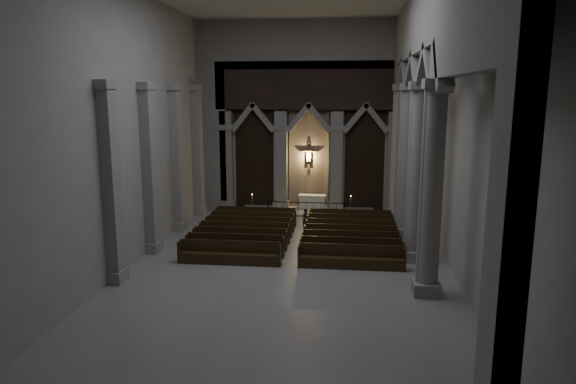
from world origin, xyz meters
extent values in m
plane|color=gray|center=(0.00, 0.00, 0.00)|extent=(24.00, 24.00, 0.00)
cube|color=gray|center=(0.00, 12.00, 6.00)|extent=(14.00, 0.10, 12.00)
cube|color=gray|center=(0.00, -12.00, 6.00)|extent=(14.00, 0.10, 12.00)
cube|color=gray|center=(-7.00, 0.00, 6.00)|extent=(0.10, 24.00, 12.00)
cube|color=gray|center=(7.00, 0.00, 6.00)|extent=(0.10, 24.00, 12.00)
cube|color=gray|center=(-5.40, 11.50, 3.20)|extent=(0.80, 0.50, 6.40)
cube|color=gray|center=(-5.40, 11.50, 0.25)|extent=(1.05, 0.70, 0.50)
cube|color=gray|center=(-5.40, 11.50, 5.35)|extent=(1.00, 0.65, 0.35)
cube|color=gray|center=(-1.80, 11.50, 3.20)|extent=(0.80, 0.50, 6.40)
cube|color=gray|center=(-1.80, 11.50, 0.25)|extent=(1.05, 0.70, 0.50)
cube|color=gray|center=(-1.80, 11.50, 5.35)|extent=(1.00, 0.65, 0.35)
cube|color=gray|center=(1.80, 11.50, 3.20)|extent=(0.80, 0.50, 6.40)
cube|color=gray|center=(1.80, 11.50, 0.25)|extent=(1.05, 0.70, 0.50)
cube|color=gray|center=(1.80, 11.50, 5.35)|extent=(1.00, 0.65, 0.35)
cube|color=gray|center=(5.40, 11.50, 3.20)|extent=(0.80, 0.50, 6.40)
cube|color=gray|center=(5.40, 11.50, 0.25)|extent=(1.05, 0.70, 0.50)
cube|color=gray|center=(5.40, 11.50, 5.35)|extent=(1.00, 0.65, 0.35)
cube|color=black|center=(-3.60, 11.85, 3.50)|extent=(2.60, 0.15, 7.00)
cube|color=#8C725A|center=(0.00, 11.85, 3.50)|extent=(2.60, 0.15, 7.00)
cube|color=black|center=(3.60, 11.85, 3.50)|extent=(2.60, 0.15, 7.00)
cube|color=black|center=(0.00, 11.50, 8.00)|extent=(12.00, 0.50, 3.00)
cube|color=gray|center=(-6.20, 11.50, 4.50)|extent=(1.60, 0.50, 9.00)
cube|color=gray|center=(6.20, 11.50, 4.50)|extent=(1.60, 0.50, 9.00)
cube|color=gray|center=(0.00, 11.50, 10.50)|extent=(14.00, 0.50, 3.00)
plane|color=#EBC369|center=(0.00, 11.82, 3.50)|extent=(1.50, 0.00, 1.50)
cube|color=brown|center=(0.00, 11.73, 3.50)|extent=(0.13, 0.08, 1.80)
cube|color=brown|center=(0.00, 11.73, 3.85)|extent=(1.10, 0.08, 0.13)
cube|color=tan|center=(0.00, 11.67, 3.45)|extent=(0.26, 0.10, 0.60)
sphere|color=tan|center=(0.00, 11.67, 3.85)|extent=(0.17, 0.17, 0.17)
cylinder|color=tan|center=(-0.26, 11.67, 3.82)|extent=(0.45, 0.08, 0.08)
cylinder|color=tan|center=(0.26, 11.67, 3.82)|extent=(0.45, 0.08, 0.08)
cube|color=gray|center=(5.50, 9.50, 0.25)|extent=(1.00, 1.00, 0.50)
cylinder|color=gray|center=(5.50, 9.50, 4.00)|extent=(0.70, 0.70, 7.50)
cube|color=gray|center=(5.50, 9.50, 7.85)|extent=(0.95, 0.95, 0.35)
cube|color=gray|center=(5.50, 5.50, 0.25)|extent=(1.00, 1.00, 0.50)
cylinder|color=gray|center=(5.50, 5.50, 4.00)|extent=(0.70, 0.70, 7.50)
cube|color=gray|center=(5.50, 5.50, 7.85)|extent=(0.95, 0.95, 0.35)
cube|color=gray|center=(5.50, 1.50, 0.25)|extent=(1.00, 1.00, 0.50)
cylinder|color=gray|center=(5.50, 1.50, 4.00)|extent=(0.70, 0.70, 7.50)
cube|color=gray|center=(5.50, 1.50, 7.85)|extent=(0.95, 0.95, 0.35)
cube|color=gray|center=(5.50, -2.50, 0.25)|extent=(1.00, 1.00, 0.50)
cylinder|color=gray|center=(5.50, -2.50, 4.00)|extent=(0.70, 0.70, 7.50)
cube|color=gray|center=(5.50, -2.50, 7.85)|extent=(0.95, 0.95, 0.35)
cube|color=gray|center=(5.50, 0.00, 10.60)|extent=(0.55, 24.00, 2.80)
cube|color=gray|center=(5.50, 11.40, 4.60)|extent=(0.55, 1.20, 9.20)
cube|color=gray|center=(5.50, -11.40, 4.60)|extent=(0.55, 1.20, 9.20)
cube|color=gray|center=(-6.75, 9.50, 0.25)|extent=(0.60, 1.00, 0.50)
cube|color=gray|center=(-6.75, 9.50, 4.00)|extent=(0.50, 0.80, 7.50)
cube|color=gray|center=(-6.75, 9.50, 7.85)|extent=(0.60, 1.00, 0.35)
cube|color=gray|center=(-6.75, 5.50, 0.25)|extent=(0.60, 1.00, 0.50)
cube|color=gray|center=(-6.75, 5.50, 4.00)|extent=(0.50, 0.80, 7.50)
cube|color=gray|center=(-6.75, 5.50, 7.85)|extent=(0.60, 1.00, 0.35)
cube|color=gray|center=(-6.75, 1.50, 0.25)|extent=(0.60, 1.00, 0.50)
cube|color=gray|center=(-6.75, 1.50, 4.00)|extent=(0.50, 0.80, 7.50)
cube|color=gray|center=(-6.75, 1.50, 7.85)|extent=(0.60, 1.00, 0.35)
cube|color=gray|center=(-6.75, -2.50, 0.25)|extent=(0.60, 1.00, 0.50)
cube|color=gray|center=(-6.75, -2.50, 4.00)|extent=(0.50, 0.80, 7.50)
cube|color=gray|center=(-6.75, -2.50, 7.85)|extent=(0.60, 1.00, 0.35)
cube|color=gray|center=(0.00, 10.60, 0.07)|extent=(8.50, 2.60, 0.15)
cube|color=silver|center=(0.28, 11.15, 0.58)|extent=(1.62, 0.63, 0.85)
cube|color=white|center=(0.28, 11.15, 1.02)|extent=(1.75, 0.70, 0.04)
cube|color=black|center=(0.00, 9.48, 0.89)|extent=(4.69, 0.05, 0.05)
cube|color=black|center=(-2.35, 9.48, 0.47)|extent=(0.09, 0.09, 0.94)
cube|color=black|center=(2.35, 9.48, 0.47)|extent=(0.09, 0.09, 0.94)
cylinder|color=black|center=(-1.88, 9.48, 0.44)|extent=(0.02, 0.02, 0.86)
cylinder|color=black|center=(-1.41, 9.48, 0.44)|extent=(0.02, 0.02, 0.86)
cylinder|color=black|center=(-0.94, 9.48, 0.44)|extent=(0.02, 0.02, 0.86)
cylinder|color=black|center=(-0.47, 9.48, 0.44)|extent=(0.02, 0.02, 0.86)
cylinder|color=black|center=(0.00, 9.48, 0.44)|extent=(0.02, 0.02, 0.86)
cylinder|color=black|center=(0.47, 9.48, 0.44)|extent=(0.02, 0.02, 0.86)
cylinder|color=black|center=(0.94, 9.48, 0.44)|extent=(0.02, 0.02, 0.86)
cylinder|color=black|center=(1.41, 9.48, 0.44)|extent=(0.02, 0.02, 0.86)
cylinder|color=black|center=(1.88, 9.48, 0.44)|extent=(0.02, 0.02, 0.86)
cylinder|color=#B18236|center=(-3.32, 9.25, 0.02)|extent=(0.24, 0.24, 0.05)
cylinder|color=#B18236|center=(-3.32, 9.25, 0.59)|extent=(0.04, 0.04, 1.13)
cylinder|color=#B18236|center=(-3.32, 9.25, 1.15)|extent=(0.12, 0.12, 0.02)
cylinder|color=beige|center=(-3.32, 9.25, 1.25)|extent=(0.05, 0.05, 0.20)
sphere|color=#FFCF59|center=(-3.32, 9.25, 1.37)|extent=(0.04, 0.04, 0.04)
cylinder|color=#B18236|center=(2.74, 9.56, 0.02)|extent=(0.23, 0.23, 0.05)
cylinder|color=#B18236|center=(2.74, 9.56, 0.58)|extent=(0.03, 0.03, 1.11)
cylinder|color=#B18236|center=(2.74, 9.56, 1.13)|extent=(0.12, 0.12, 0.02)
cylinder|color=beige|center=(2.74, 9.56, 1.23)|extent=(0.05, 0.05, 0.19)
sphere|color=#FFCF59|center=(2.74, 9.56, 1.35)|extent=(0.04, 0.04, 0.04)
cube|color=black|center=(-2.70, 7.03, 0.25)|extent=(4.59, 0.44, 0.49)
cube|color=black|center=(-2.70, 7.24, 0.76)|extent=(4.59, 0.08, 0.55)
cube|color=black|center=(-4.99, 7.03, 0.49)|extent=(0.07, 0.49, 0.98)
cube|color=black|center=(-0.41, 7.03, 0.49)|extent=(0.07, 0.49, 0.98)
cube|color=black|center=(2.70, 7.03, 0.25)|extent=(4.59, 0.44, 0.49)
cube|color=black|center=(2.70, 7.24, 0.76)|extent=(4.59, 0.08, 0.55)
cube|color=black|center=(0.41, 7.03, 0.49)|extent=(0.07, 0.49, 0.98)
cube|color=black|center=(4.99, 7.03, 0.49)|extent=(0.07, 0.49, 0.98)
cube|color=black|center=(-2.70, 5.88, 0.25)|extent=(4.59, 0.44, 0.49)
cube|color=black|center=(-2.70, 6.08, 0.76)|extent=(4.59, 0.08, 0.55)
cube|color=black|center=(-4.99, 5.88, 0.49)|extent=(0.07, 0.49, 0.98)
cube|color=black|center=(-0.41, 5.88, 0.49)|extent=(0.07, 0.49, 0.98)
cube|color=black|center=(2.70, 5.88, 0.25)|extent=(4.59, 0.44, 0.49)
cube|color=black|center=(2.70, 6.08, 0.76)|extent=(4.59, 0.08, 0.55)
cube|color=black|center=(0.41, 5.88, 0.49)|extent=(0.07, 0.49, 0.98)
cube|color=black|center=(4.99, 5.88, 0.49)|extent=(0.07, 0.49, 0.98)
cube|color=black|center=(-2.70, 4.72, 0.25)|extent=(4.59, 0.44, 0.49)
cube|color=black|center=(-2.70, 4.93, 0.76)|extent=(4.59, 0.08, 0.55)
cube|color=black|center=(-4.99, 4.72, 0.49)|extent=(0.07, 0.49, 0.98)
cube|color=black|center=(-0.41, 4.72, 0.49)|extent=(0.07, 0.49, 0.98)
cube|color=black|center=(2.70, 4.72, 0.25)|extent=(4.59, 0.44, 0.49)
cube|color=black|center=(2.70, 4.93, 0.76)|extent=(4.59, 0.08, 0.55)
cube|color=black|center=(0.41, 4.72, 0.49)|extent=(0.07, 0.49, 0.98)
cube|color=black|center=(4.99, 4.72, 0.49)|extent=(0.07, 0.49, 0.98)
cube|color=black|center=(-2.70, 3.57, 0.25)|extent=(4.59, 0.44, 0.49)
cube|color=black|center=(-2.70, 3.77, 0.76)|extent=(4.59, 0.08, 0.55)
cube|color=black|center=(-4.99, 3.57, 0.49)|extent=(0.07, 0.49, 0.98)
cube|color=black|center=(-0.41, 3.57, 0.49)|extent=(0.07, 0.49, 0.98)
cube|color=black|center=(2.70, 3.57, 0.25)|extent=(4.59, 0.44, 0.49)
cube|color=black|center=(2.70, 3.77, 0.76)|extent=(4.59, 0.08, 0.55)
cube|color=black|center=(0.41, 3.57, 0.49)|extent=(0.07, 0.49, 0.98)
cube|color=black|center=(4.99, 3.57, 0.49)|extent=(0.07, 0.49, 0.98)
cube|color=black|center=(-2.70, 2.41, 0.25)|extent=(4.59, 0.44, 0.49)
cube|color=black|center=(-2.70, 2.62, 0.76)|extent=(4.59, 0.08, 0.55)
cube|color=black|center=(-4.99, 2.41, 0.49)|extent=(0.07, 0.49, 0.98)
cube|color=black|center=(-0.41, 2.41, 0.49)|extent=(0.07, 0.49, 0.98)
cube|color=black|center=(2.70, 2.41, 0.25)|extent=(4.59, 0.44, 0.49)
cube|color=black|center=(2.70, 2.62, 0.76)|extent=(4.59, 0.08, 0.55)
cube|color=black|center=(0.41, 2.41, 0.49)|extent=(0.07, 0.49, 0.98)
cube|color=black|center=(4.99, 2.41, 0.49)|extent=(0.07, 0.49, 0.98)
cube|color=black|center=(-2.70, 1.26, 0.25)|extent=(4.59, 0.44, 0.49)
cube|color=black|center=(-2.70, 1.46, 0.76)|extent=(4.59, 0.08, 0.55)
cube|color=black|center=(-4.99, 1.26, 0.49)|extent=(0.07, 0.49, 0.98)
cube|color=black|center=(-0.41, 1.26, 0.49)|extent=(0.07, 0.49, 0.98)
cube|color=black|center=(2.70, 1.26, 0.25)|extent=(4.59, 0.44, 0.49)
cube|color=black|center=(2.70, 1.46, 0.76)|extent=(4.59, 0.08, 0.55)
cube|color=black|center=(0.41, 1.26, 0.49)|extent=(0.07, 0.49, 0.98)
cube|color=black|center=(4.99, 1.26, 0.49)|extent=(0.07, 0.49, 0.98)
cube|color=black|center=(-2.70, 0.10, 0.25)|extent=(4.59, 0.44, 0.49)
cube|color=black|center=(-2.70, 0.31, 0.76)|extent=(4.59, 0.08, 0.55)
cube|color=black|center=(-4.99, 0.10, 0.49)|extent=(0.07, 0.49, 0.98)
cube|color=black|center=(-0.41, 0.10, 0.49)|extent=(0.07, 0.49, 0.98)
cube|color=black|center=(2.70, 0.10, 0.25)|extent=(4.59, 0.44, 0.49)
cube|color=black|center=(2.70, 0.31, 0.76)|extent=(4.59, 0.08, 0.55)
cube|color=black|center=(0.41, 0.10, 0.49)|extent=(0.07, 0.49, 0.98)
cube|color=black|center=(4.99, 0.10, 0.49)|extent=(0.07, 0.49, 0.98)
imported|color=black|center=(0.25, 6.35, 0.60)|extent=(0.51, 0.43, 1.19)
camera|label=1|loc=(2.33, -21.40, 7.51)|focal=32.00mm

